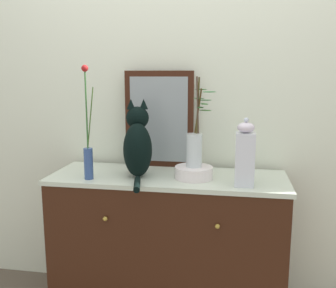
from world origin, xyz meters
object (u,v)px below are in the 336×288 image
(mirror_leaning, at_px, (159,119))
(bowl_porcelain, at_px, (194,172))
(vase_slim_green, at_px, (88,151))
(jar_lidded_porcelain, at_px, (245,155))
(sideboard, at_px, (168,245))
(vase_glass_clear, at_px, (195,145))
(cat_sitting, at_px, (138,144))

(mirror_leaning, relative_size, bowl_porcelain, 2.79)
(vase_slim_green, bearing_deg, jar_lidded_porcelain, 1.33)
(sideboard, xyz_separation_m, jar_lidded_porcelain, (0.42, -0.12, 0.57))
(vase_glass_clear, distance_m, jar_lidded_porcelain, 0.28)
(vase_glass_clear, bearing_deg, jar_lidded_porcelain, -19.49)
(cat_sitting, xyz_separation_m, bowl_porcelain, (0.31, 0.00, -0.15))
(vase_slim_green, distance_m, bowl_porcelain, 0.58)
(bowl_porcelain, bearing_deg, jar_lidded_porcelain, -18.98)
(vase_glass_clear, bearing_deg, vase_slim_green, -168.71)
(sideboard, distance_m, bowl_porcelain, 0.47)
(mirror_leaning, height_order, jar_lidded_porcelain, mirror_leaning)
(mirror_leaning, relative_size, cat_sitting, 1.34)
(cat_sitting, relative_size, vase_slim_green, 0.71)
(sideboard, bearing_deg, mirror_leaning, 113.40)
(sideboard, bearing_deg, bowl_porcelain, -12.11)
(jar_lidded_porcelain, bearing_deg, bowl_porcelain, 161.02)
(cat_sitting, bearing_deg, vase_slim_green, -156.27)
(vase_slim_green, relative_size, vase_glass_clear, 1.25)
(cat_sitting, bearing_deg, mirror_leaning, 73.65)
(mirror_leaning, height_order, bowl_porcelain, mirror_leaning)
(sideboard, xyz_separation_m, vase_slim_green, (-0.41, -0.14, 0.57))
(bowl_porcelain, bearing_deg, vase_glass_clear, 17.61)
(sideboard, height_order, jar_lidded_porcelain, jar_lidded_porcelain)
(sideboard, relative_size, mirror_leaning, 2.27)
(bowl_porcelain, distance_m, vase_glass_clear, 0.15)
(sideboard, distance_m, vase_slim_green, 0.72)
(bowl_porcelain, distance_m, jar_lidded_porcelain, 0.31)
(sideboard, height_order, vase_glass_clear, vase_glass_clear)
(cat_sitting, bearing_deg, sideboard, 11.95)
(cat_sitting, distance_m, vase_glass_clear, 0.32)
(vase_glass_clear, relative_size, jar_lidded_porcelain, 1.39)
(bowl_porcelain, bearing_deg, sideboard, 167.89)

